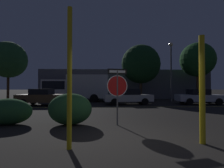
{
  "coord_description": "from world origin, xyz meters",
  "views": [
    {
      "loc": [
        -0.95,
        -4.88,
        1.5
      ],
      "look_at": [
        -0.44,
        5.28,
        1.71
      ],
      "focal_mm": 28.0,
      "sensor_mm": 36.0,
      "label": 1
    }
  ],
  "objects": [
    {
      "name": "hedge_bush_0",
      "position": [
        -4.79,
        2.4,
        0.53
      ],
      "size": [
        1.9,
        1.02,
        1.06
      ],
      "primitive_type": "ellipsoid",
      "color": "#285B2D",
      "rests_on": "ground_plane"
    },
    {
      "name": "tree_1",
      "position": [
        3.41,
        15.13,
        4.22
      ],
      "size": [
        4.5,
        4.5,
        6.48
      ],
      "color": "#422D1E",
      "rests_on": "ground_plane"
    },
    {
      "name": "tree_2",
      "position": [
        -13.47,
        18.74,
        5.18
      ],
      "size": [
        4.76,
        4.76,
        7.57
      ],
      "color": "#422D1E",
      "rests_on": "ground_plane"
    },
    {
      "name": "yellow_pole_left",
      "position": [
        -1.78,
        -0.55,
        1.75
      ],
      "size": [
        0.12,
        0.12,
        3.49
      ],
      "primitive_type": "cylinder",
      "color": "yellow",
      "rests_on": "ground_plane"
    },
    {
      "name": "delivery_truck",
      "position": [
        -3.92,
        14.37,
        1.55
      ],
      "size": [
        7.08,
        2.88,
        2.86
      ],
      "rotation": [
        0.0,
        0.0,
        1.5
      ],
      "color": "silver",
      "rests_on": "ground_plane"
    },
    {
      "name": "hedge_bush_1",
      "position": [
        -2.28,
        2.26,
        0.63
      ],
      "size": [
        1.74,
        1.16,
        1.27
      ],
      "primitive_type": "ellipsoid",
      "color": "#285B2D",
      "rests_on": "ground_plane"
    },
    {
      "name": "ground_plane",
      "position": [
        0.0,
        0.0,
        0.0
      ],
      "size": [
        260.0,
        260.0,
        0.0
      ],
      "primitive_type": "plane",
      "color": "black"
    },
    {
      "name": "passing_car_3",
      "position": [
        7.69,
        10.43,
        0.69
      ],
      "size": [
        4.16,
        2.31,
        1.36
      ],
      "rotation": [
        0.0,
        0.0,
        -1.67
      ],
      "color": "silver",
      "rests_on": "ground_plane"
    },
    {
      "name": "stop_sign",
      "position": [
        -0.38,
        2.1,
        1.57
      ],
      "size": [
        0.84,
        0.19,
        2.25
      ],
      "rotation": [
        0.0,
        0.0,
        0.21
      ],
      "color": "#4C4C51",
      "rests_on": "ground_plane"
    },
    {
      "name": "passing_car_1",
      "position": [
        -6.02,
        10.14,
        0.71
      ],
      "size": [
        4.18,
        2.13,
        1.4
      ],
      "rotation": [
        0.0,
        0.0,
        -1.61
      ],
      "color": "brown",
      "rests_on": "ground_plane"
    },
    {
      "name": "yellow_pole_right",
      "position": [
        1.71,
        -0.31,
        1.46
      ],
      "size": [
        0.15,
        0.15,
        2.91
      ],
      "primitive_type": "cylinder",
      "color": "yellow",
      "rests_on": "ground_plane"
    },
    {
      "name": "building_backdrop",
      "position": [
        2.13,
        19.78,
        1.95
      ],
      "size": [
        22.86,
        3.76,
        3.91
      ],
      "primitive_type": "cube",
      "color": "#4C4C56",
      "rests_on": "ground_plane"
    },
    {
      "name": "passing_car_2",
      "position": [
        1.29,
        10.63,
        0.7
      ],
      "size": [
        4.4,
        2.0,
        1.4
      ],
      "rotation": [
        0.0,
        0.0,
        1.63
      ],
      "color": "silver",
      "rests_on": "ground_plane"
    },
    {
      "name": "tree_0",
      "position": [
        10.36,
        15.45,
        4.84
      ],
      "size": [
        4.09,
        4.09,
        6.9
      ],
      "color": "#422D1E",
      "rests_on": "ground_plane"
    },
    {
      "name": "street_lamp",
      "position": [
        6.41,
        13.65,
        4.05
      ],
      "size": [
        0.42,
        0.42,
        6.42
      ],
      "color": "#4C4C51",
      "rests_on": "ground_plane"
    },
    {
      "name": "road_center_stripe",
      "position": [
        0.0,
        8.49,
        0.0
      ],
      "size": [
        34.83,
        0.12,
        0.01
      ],
      "primitive_type": "cube",
      "color": "gold",
      "rests_on": "ground_plane"
    }
  ]
}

